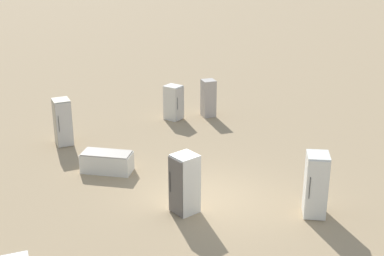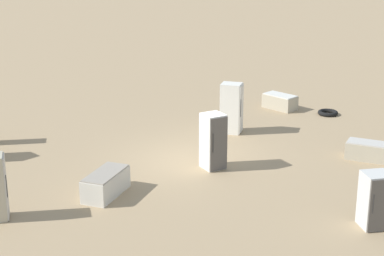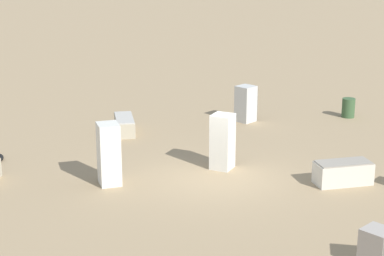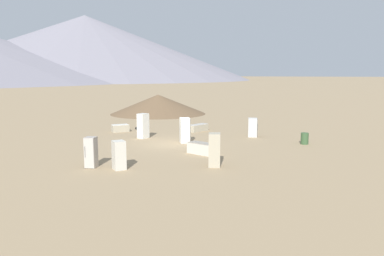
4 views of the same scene
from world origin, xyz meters
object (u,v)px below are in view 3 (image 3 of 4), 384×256
(discarded_fridge_4, at_px, (109,154))
(rusty_barrel, at_px, (348,108))
(discarded_fridge_8, at_px, (343,173))
(discarded_fridge_3, at_px, (124,125))
(discarded_fridge_6, at_px, (246,104))
(discarded_fridge_0, at_px, (223,141))

(discarded_fridge_4, bearing_deg, rusty_barrel, 22.70)
(discarded_fridge_8, height_order, rusty_barrel, rusty_barrel)
(discarded_fridge_3, xyz_separation_m, discarded_fridge_6, (-1.22, -5.05, 0.45))
(discarded_fridge_3, height_order, rusty_barrel, rusty_barrel)
(discarded_fridge_4, distance_m, rusty_barrel, 12.21)
(discarded_fridge_0, xyz_separation_m, rusty_barrel, (2.48, -8.28, -0.51))
(discarded_fridge_6, xyz_separation_m, rusty_barrel, (-1.81, -4.12, -0.34))
(discarded_fridge_3, distance_m, rusty_barrel, 9.66)
(discarded_fridge_4, height_order, rusty_barrel, discarded_fridge_4)
(discarded_fridge_6, distance_m, discarded_fridge_8, 7.69)
(discarded_fridge_0, bearing_deg, discarded_fridge_6, 104.03)
(discarded_fridge_0, xyz_separation_m, discarded_fridge_8, (-3.17, -2.35, -0.57))
(discarded_fridge_3, xyz_separation_m, discarded_fridge_4, (-4.83, 2.90, 0.66))
(discarded_fridge_4, distance_m, discarded_fridge_6, 8.73)
(rusty_barrel, bearing_deg, discarded_fridge_6, 66.28)
(discarded_fridge_3, distance_m, discarded_fridge_6, 5.21)
(discarded_fridge_3, bearing_deg, discarded_fridge_6, -171.41)
(discarded_fridge_0, relative_size, discarded_fridge_4, 0.95)
(discarded_fridge_0, height_order, discarded_fridge_6, discarded_fridge_0)
(discarded_fridge_3, bearing_deg, discarded_fridge_0, 121.38)
(rusty_barrel, bearing_deg, discarded_fridge_8, 133.62)
(discarded_fridge_3, xyz_separation_m, discarded_fridge_8, (-8.68, -3.24, 0.05))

